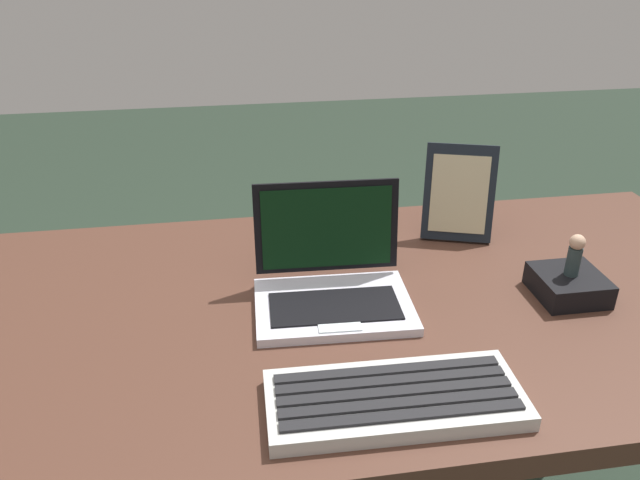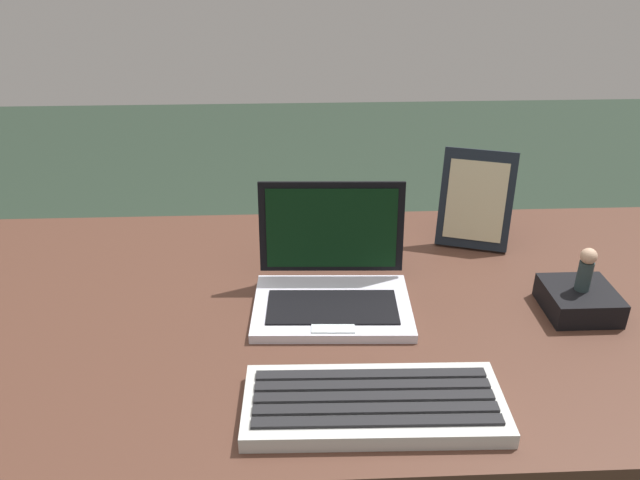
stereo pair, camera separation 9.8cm
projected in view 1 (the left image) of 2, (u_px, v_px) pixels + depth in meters
The scene contains 6 objects.
desk at pixel (277, 343), 1.05m from camera, with size 1.76×0.73×0.72m.
laptop_front at pixel (332, 282), 1.02m from camera, with size 0.26×0.21×0.19m.
external_keyboard at pixel (395, 399), 0.81m from camera, with size 0.34×0.15×0.03m.
photo_frame at pixel (459, 194), 1.21m from camera, with size 0.15×0.10×0.19m.
figurine_stand at pixel (568, 285), 1.05m from camera, with size 0.11×0.11×0.04m, color black.
figurine at pixel (575, 254), 1.02m from camera, with size 0.03×0.03×0.07m.
Camera 1 is at (-0.06, -0.85, 1.29)m, focal length 34.77 mm.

